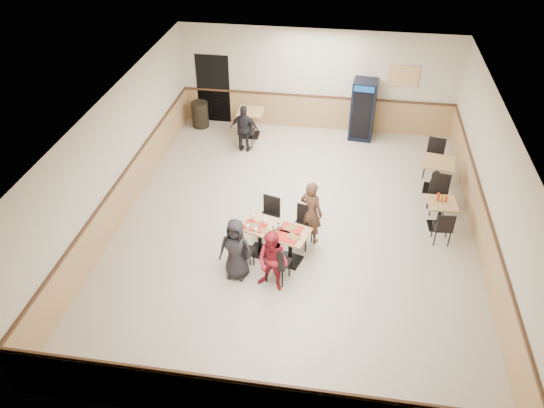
% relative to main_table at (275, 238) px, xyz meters
% --- Properties ---
extents(ground, '(10.00, 10.00, 0.00)m').
position_rel_main_table_xyz_m(ground, '(0.31, 1.07, -0.50)').
color(ground, beige).
rests_on(ground, ground).
extents(room_shell, '(10.00, 10.00, 10.00)m').
position_rel_main_table_xyz_m(room_shell, '(2.09, 3.62, 0.08)').
color(room_shell, silver).
rests_on(room_shell, ground).
extents(main_table, '(1.55, 1.07, 0.75)m').
position_rel_main_table_xyz_m(main_table, '(0.00, 0.00, 0.00)').
color(main_table, black).
rests_on(main_table, ground).
extents(main_chairs, '(1.66, 1.93, 0.95)m').
position_rel_main_table_xyz_m(main_chairs, '(-0.05, 0.01, -0.02)').
color(main_chairs, black).
rests_on(main_chairs, ground).
extents(diner_woman_left, '(0.71, 0.49, 1.38)m').
position_rel_main_table_xyz_m(diner_woman_left, '(-0.68, -0.69, 0.19)').
color(diner_woman_left, black).
rests_on(diner_woman_left, ground).
extents(diner_woman_right, '(0.78, 0.68, 1.35)m').
position_rel_main_table_xyz_m(diner_woman_right, '(0.10, -0.92, 0.17)').
color(diner_woman_right, maroon).
rests_on(diner_woman_right, ground).
extents(diner_man_opposite, '(0.65, 0.57, 1.50)m').
position_rel_main_table_xyz_m(diner_man_opposite, '(0.68, 0.69, 0.25)').
color(diner_man_opposite, '#4F3321').
rests_on(diner_man_opposite, ground).
extents(lone_diner, '(0.82, 0.40, 1.36)m').
position_rel_main_table_xyz_m(lone_diner, '(-1.51, 4.37, 0.18)').
color(lone_diner, black).
rests_on(lone_diner, ground).
extents(tabletop_clutter, '(1.27, 0.76, 0.12)m').
position_rel_main_table_xyz_m(tabletop_clutter, '(-0.02, -0.04, 0.28)').
color(tabletop_clutter, red).
rests_on(tabletop_clutter, main_table).
extents(side_table_near, '(0.68, 0.68, 0.68)m').
position_rel_main_table_xyz_m(side_table_near, '(3.51, 1.59, -0.05)').
color(side_table_near, black).
rests_on(side_table_near, ground).
extents(side_table_near_chair_south, '(0.43, 0.43, 0.86)m').
position_rel_main_table_xyz_m(side_table_near_chair_south, '(3.51, 1.05, -0.07)').
color(side_table_near_chair_south, black).
rests_on(side_table_near_chair_south, ground).
extents(side_table_near_chair_north, '(0.43, 0.43, 0.86)m').
position_rel_main_table_xyz_m(side_table_near_chair_north, '(3.51, 2.13, -0.07)').
color(side_table_near_chair_north, black).
rests_on(side_table_near_chair_north, ground).
extents(side_table_far, '(0.89, 0.89, 0.82)m').
position_rel_main_table_xyz_m(side_table_far, '(3.56, 3.14, 0.04)').
color(side_table_far, black).
rests_on(side_table_far, ground).
extents(side_table_far_chair_south, '(0.56, 0.56, 1.04)m').
position_rel_main_table_xyz_m(side_table_far_chair_south, '(3.56, 2.48, 0.02)').
color(side_table_far_chair_south, black).
rests_on(side_table_far_chair_south, ground).
extents(side_table_far_chair_north, '(0.56, 0.56, 1.04)m').
position_rel_main_table_xyz_m(side_table_far_chair_north, '(3.56, 3.79, 0.02)').
color(side_table_far_chair_north, black).
rests_on(side_table_far_chair_north, ground).
extents(condiment_caddy, '(0.23, 0.06, 0.20)m').
position_rel_main_table_xyz_m(condiment_caddy, '(3.48, 1.64, 0.27)').
color(condiment_caddy, red).
rests_on(condiment_caddy, side_table_near).
extents(back_table, '(0.75, 0.75, 0.79)m').
position_rel_main_table_xyz_m(back_table, '(-1.51, 5.27, 0.03)').
color(back_table, black).
rests_on(back_table, ground).
extents(back_table_chair_lone, '(0.47, 0.47, 1.01)m').
position_rel_main_table_xyz_m(back_table_chair_lone, '(-1.51, 4.63, 0.00)').
color(back_table_chair_lone, black).
rests_on(back_table_chair_lone, ground).
extents(pepsi_cooler, '(0.73, 0.74, 1.75)m').
position_rel_main_table_xyz_m(pepsi_cooler, '(1.69, 5.66, 0.38)').
color(pepsi_cooler, black).
rests_on(pepsi_cooler, ground).
extents(trash_bin, '(0.50, 0.50, 0.78)m').
position_rel_main_table_xyz_m(trash_bin, '(-3.13, 5.62, -0.11)').
color(trash_bin, black).
rests_on(trash_bin, ground).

